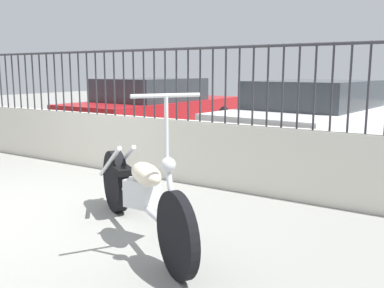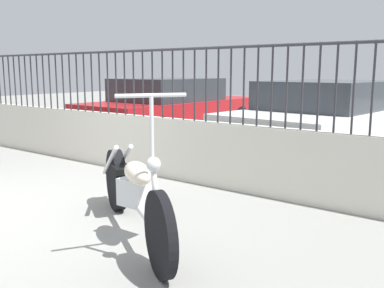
% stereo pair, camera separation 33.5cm
% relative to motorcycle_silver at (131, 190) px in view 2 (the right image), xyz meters
% --- Properties ---
extents(low_wall, '(8.24, 0.18, 0.82)m').
position_rel_motorcycle_silver_xyz_m(low_wall, '(-1.53, 1.80, 0.01)').
color(low_wall, beige).
rests_on(low_wall, ground_plane).
extents(fence_railing, '(8.24, 0.04, 0.94)m').
position_rel_motorcycle_silver_xyz_m(fence_railing, '(-1.53, 1.80, 1.03)').
color(fence_railing, '#2D2D33').
rests_on(fence_railing, low_wall).
extents(motorcycle_silver, '(2.04, 1.36, 1.31)m').
position_rel_motorcycle_silver_xyz_m(motorcycle_silver, '(0.00, 0.00, 0.00)').
color(motorcycle_silver, black).
rests_on(motorcycle_silver, ground_plane).
extents(car_red, '(1.94, 4.49, 1.30)m').
position_rel_motorcycle_silver_xyz_m(car_red, '(-3.33, 4.64, 0.26)').
color(car_red, black).
rests_on(car_red, ground_plane).
extents(car_white, '(2.24, 4.73, 1.31)m').
position_rel_motorcycle_silver_xyz_m(car_white, '(0.35, 4.34, 0.27)').
color(car_white, black).
rests_on(car_white, ground_plane).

